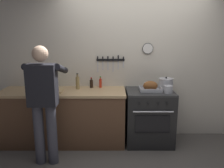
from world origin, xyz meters
TOP-DOWN VIEW (x-y plane):
  - wall_back at (0.00, 1.35)m, footprint 6.00×0.13m
  - counter_block at (-1.20, 0.99)m, footprint 2.03×0.65m
  - stove at (0.22, 0.99)m, footprint 0.76×0.67m
  - person_cook at (-1.33, 0.38)m, footprint 0.51×0.63m
  - roasting_pan at (0.21, 0.94)m, footprint 0.35×0.26m
  - stock_pot at (0.49, 1.08)m, footprint 0.24×0.24m
  - saucepan at (0.48, 0.85)m, footprint 0.14×0.14m
  - cutting_board at (-1.37, 0.93)m, footprint 0.36×0.24m
  - bottle_hot_sauce at (-0.60, 1.20)m, footprint 0.04×0.04m
  - bottle_soy_sauce at (-0.75, 1.20)m, footprint 0.06×0.06m
  - bottle_olive_oil at (-1.38, 1.13)m, footprint 0.07×0.07m
  - bottle_vinegar at (-0.97, 1.10)m, footprint 0.06×0.06m

SIDE VIEW (x-z plane):
  - stove at x=0.22m, z-range 0.00..0.90m
  - counter_block at x=-1.20m, z-range 0.00..0.90m
  - cutting_board at x=-1.37m, z-range 0.90..0.92m
  - person_cook at x=-1.33m, z-range 0.12..1.78m
  - saucepan at x=0.48m, z-range 0.90..1.02m
  - bottle_soy_sauce at x=-0.75m, z-range 0.88..1.06m
  - roasting_pan at x=0.21m, z-range 0.89..1.06m
  - bottle_hot_sauce at x=-0.60m, z-range 0.88..1.08m
  - stock_pot at x=0.49m, z-range 0.89..1.10m
  - bottle_olive_oil at x=-1.38m, z-range 0.88..1.13m
  - bottle_vinegar at x=-0.97m, z-range 0.88..1.14m
  - wall_back at x=0.00m, z-range 0.00..2.60m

